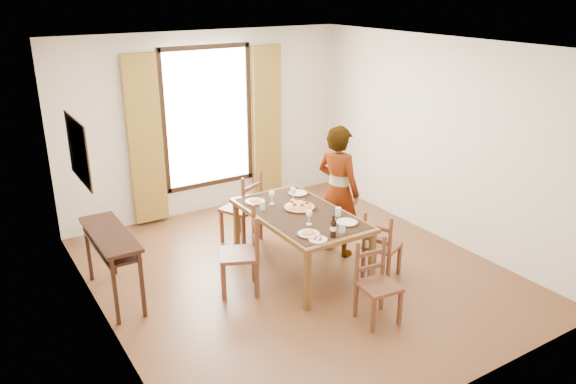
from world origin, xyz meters
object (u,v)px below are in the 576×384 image
console_table (110,242)px  dining_table (300,217)px  pasta_platter (299,205)px  man (338,191)px

console_table → dining_table: console_table is taller
pasta_platter → console_table: bearing=169.0°
man → pasta_platter: size_ratio=4.25×
dining_table → man: size_ratio=1.04×
console_table → pasta_platter: bearing=-11.0°
console_table → pasta_platter: size_ratio=3.00×
console_table → dining_table: bearing=-14.2°
console_table → man: (2.78, -0.39, 0.17)m
console_table → pasta_platter: 2.21m
pasta_platter → man: bearing=3.5°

